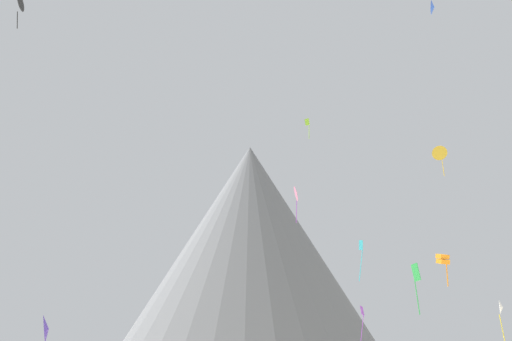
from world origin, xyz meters
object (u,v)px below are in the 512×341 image
object	(u,v)px
kite_cyan_mid	(361,253)
kite_orange_low	(443,260)
kite_violet_low	(362,316)
rock_massif	(251,279)
kite_black_high	(20,3)
kite_green_low	(416,278)
kite_lime_high	(308,125)
kite_gold_high	(440,153)
kite_white_low	(501,308)
kite_indigo_low	(46,329)
kite_pink_high	(297,194)
kite_blue_high	(433,7)

from	to	relation	value
kite_cyan_mid	kite_orange_low	bearing A→B (deg)	10.89
kite_violet_low	rock_massif	bearing A→B (deg)	-81.46
kite_orange_low	kite_black_high	world-z (taller)	kite_black_high
kite_green_low	kite_cyan_mid	size ratio (longest dim) A/B	0.92
kite_lime_high	kite_black_high	bearing A→B (deg)	108.10
kite_gold_high	kite_black_high	xyz separation A→B (m)	(-42.73, -21.88, 8.74)
kite_white_low	kite_lime_high	bearing A→B (deg)	59.35
kite_indigo_low	kite_pink_high	distance (m)	41.54
kite_green_low	kite_black_high	distance (m)	44.99
kite_blue_high	kite_violet_low	bearing A→B (deg)	23.85
kite_cyan_mid	kite_gold_high	distance (m)	16.12
kite_pink_high	kite_orange_low	bearing A→B (deg)	-166.22
kite_indigo_low	kite_lime_high	size ratio (longest dim) A/B	0.73
kite_violet_low	kite_lime_high	xyz separation A→B (m)	(-6.14, -0.81, 25.62)
kite_cyan_mid	kite_gold_high	world-z (taller)	kite_gold_high
kite_indigo_low	kite_black_high	distance (m)	32.76
kite_pink_high	kite_black_high	xyz separation A→B (m)	(-25.75, -26.89, 11.74)
rock_massif	kite_black_high	distance (m)	68.79
kite_violet_low	kite_blue_high	size ratio (longest dim) A/B	3.40
kite_green_low	kite_blue_high	bearing A→B (deg)	-95.58
kite_gold_high	kite_blue_high	distance (m)	23.09
rock_massif	kite_lime_high	world-z (taller)	rock_massif
kite_black_high	kite_blue_high	bearing A→B (deg)	89.70
kite_cyan_mid	kite_orange_low	distance (m)	25.66
kite_indigo_low	kite_blue_high	bearing A→B (deg)	-100.85
kite_gold_high	kite_lime_high	bearing A→B (deg)	-13.88
rock_massif	kite_orange_low	size ratio (longest dim) A/B	31.99
rock_massif	kite_pink_high	distance (m)	39.32
kite_white_low	kite_orange_low	xyz separation A→B (m)	(-8.82, -19.93, 0.85)
kite_violet_low	kite_lime_high	bearing A→B (deg)	-11.36
kite_orange_low	kite_cyan_mid	bearing A→B (deg)	-103.79
kite_orange_low	kite_pink_high	size ratio (longest dim) A/B	0.52
kite_lime_high	kite_orange_low	bearing A→B (deg)	163.51
rock_massif	kite_black_high	world-z (taller)	rock_massif
kite_violet_low	kite_blue_high	distance (m)	40.53
kite_indigo_low	kite_cyan_mid	size ratio (longest dim) A/B	0.49
kite_gold_high	kite_violet_low	xyz separation A→B (m)	(-9.27, 10.51, -17.42)
rock_massif	kite_green_low	world-z (taller)	rock_massif
kite_gold_high	kite_black_high	distance (m)	48.80
kite_indigo_low	kite_orange_low	distance (m)	29.78
rock_massif	kite_cyan_mid	size ratio (longest dim) A/B	17.03
kite_orange_low	kite_pink_high	distance (m)	37.70
kite_indigo_low	kite_violet_low	world-z (taller)	kite_violet_low
kite_white_low	kite_blue_high	size ratio (longest dim) A/B	3.64
kite_green_low	kite_black_high	world-z (taller)	kite_black_high
kite_pink_high	kite_lime_high	world-z (taller)	kite_lime_high
kite_violet_low	kite_cyan_mid	bearing A→B (deg)	68.24
rock_massif	kite_cyan_mid	world-z (taller)	rock_massif
kite_cyan_mid	kite_blue_high	distance (m)	27.27
kite_lime_high	kite_blue_high	bearing A→B (deg)	169.38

